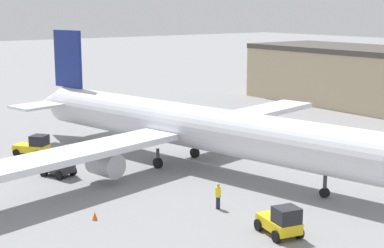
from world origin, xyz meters
name	(u,v)px	position (x,y,z in m)	size (l,w,h in m)	color
ground_plane	(192,166)	(0.00, 0.00, 0.00)	(400.00, 400.00, 0.00)	gray
airplane	(183,125)	(-0.96, -0.20, 3.46)	(42.09, 39.52, 11.16)	silver
ground_crew_worker	(218,195)	(9.78, -5.11, 0.96)	(0.40, 0.40, 1.80)	#1E2338
baggage_tug	(34,146)	(-11.88, -9.35, 0.88)	(3.44, 3.16, 1.90)	yellow
belt_loader_truck	(60,163)	(-3.94, -10.38, 1.09)	(2.95, 2.51, 2.38)	#2D2D33
pushback_tug	(281,221)	(15.75, -5.14, 0.91)	(3.17, 2.41, 1.95)	yellow
safety_cone_far	(95,216)	(6.70, -12.80, 0.28)	(0.36, 0.36, 0.55)	#EF590F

